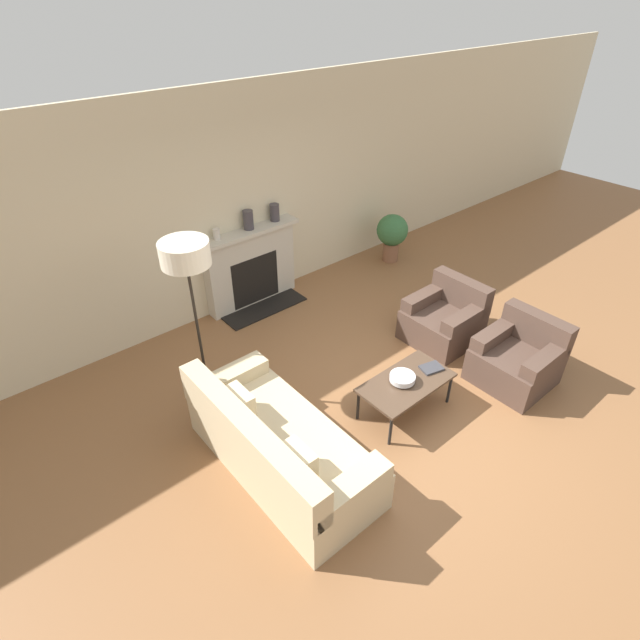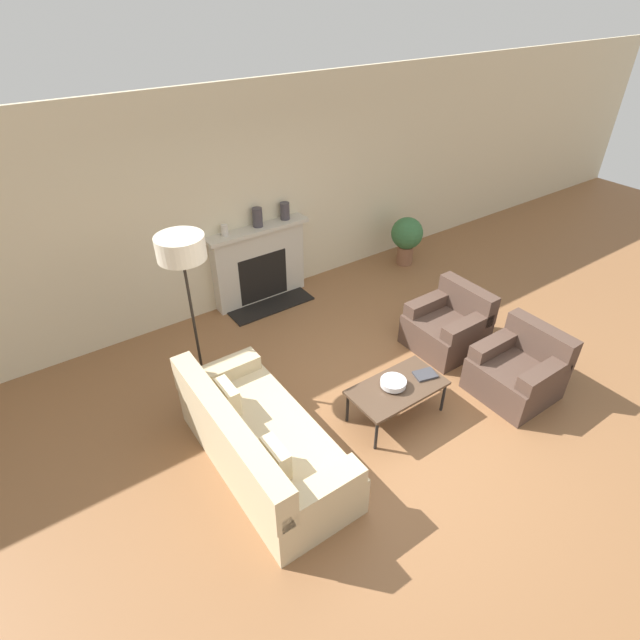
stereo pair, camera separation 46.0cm
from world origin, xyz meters
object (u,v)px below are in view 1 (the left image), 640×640
at_px(armchair_far, 445,319).
at_px(potted_plant, 392,233).
at_px(couch, 278,446).
at_px(book, 431,368).
at_px(bowl, 402,378).
at_px(mantel_vase_center_right, 275,212).
at_px(mantel_vase_left, 217,234).
at_px(armchair_near, 518,359).
at_px(floor_lamp, 187,266).
at_px(coffee_table, 406,384).
at_px(mantel_vase_center_left, 248,220).
at_px(fireplace, 251,268).

xyz_separation_m(armchair_far, potted_plant, (1.07, 1.92, 0.18)).
relative_size(couch, book, 7.54).
bearing_deg(potted_plant, bowl, -135.34).
bearing_deg(mantel_vase_center_right, mantel_vase_left, 180.00).
xyz_separation_m(bowl, potted_plant, (2.47, 2.44, 0.02)).
height_order(couch, armchair_far, couch).
distance_m(armchair_near, bowl, 1.50).
xyz_separation_m(book, floor_lamp, (-1.82, 1.65, 1.19)).
bearing_deg(bowl, mantel_vase_left, 98.18).
distance_m(coffee_table, mantel_vase_left, 3.03).
height_order(mantel_vase_center_left, mantel_vase_center_right, mantel_vase_center_left).
bearing_deg(mantel_vase_center_right, book, -92.10).
height_order(book, mantel_vase_center_left, mantel_vase_center_left).
relative_size(bowl, floor_lamp, 0.14).
height_order(coffee_table, mantel_vase_left, mantel_vase_left).
xyz_separation_m(fireplace, mantel_vase_center_left, (0.03, 0.01, 0.70)).
height_order(couch, mantel_vase_center_right, mantel_vase_center_right).
xyz_separation_m(couch, potted_plant, (3.92, 2.23, 0.17)).
bearing_deg(mantel_vase_center_left, armchair_near, -68.46).
distance_m(armchair_far, mantel_vase_left, 3.08).
bearing_deg(armchair_far, floor_lamp, -110.59).
bearing_deg(bowl, book, -9.66).
bearing_deg(mantel_vase_center_left, potted_plant, -9.69).
height_order(armchair_near, armchair_far, same).
relative_size(couch, mantel_vase_center_left, 7.78).
xyz_separation_m(armchair_near, book, (-1.01, 0.44, 0.13)).
distance_m(book, mantel_vase_center_left, 3.05).
bearing_deg(potted_plant, mantel_vase_left, 171.91).
relative_size(armchair_far, bowl, 3.04).
bearing_deg(mantel_vase_left, coffee_table, -81.12).
xyz_separation_m(book, mantel_vase_left, (-0.80, 2.92, 0.76)).
bearing_deg(potted_plant, fireplace, 170.76).
bearing_deg(couch, potted_plant, -60.39).
bearing_deg(armchair_near, floor_lamp, -126.59).
bearing_deg(potted_plant, armchair_far, -119.20).
xyz_separation_m(coffee_table, floor_lamp, (-1.46, 1.62, 1.24)).
distance_m(couch, armchair_far, 2.86).
height_order(couch, book, couch).
relative_size(coffee_table, potted_plant, 1.29).
bearing_deg(mantel_vase_left, armchair_far, -52.11).
relative_size(coffee_table, mantel_vase_center_left, 3.96).
relative_size(armchair_near, mantel_vase_center_left, 3.17).
xyz_separation_m(armchair_far, floor_lamp, (-2.83, 1.06, 1.32)).
bearing_deg(couch, fireplace, -29.62).
height_order(fireplace, mantel_vase_left, mantel_vase_left).
relative_size(armchair_far, potted_plant, 1.03).
bearing_deg(armchair_near, book, -113.70).
bearing_deg(fireplace, bowl, -90.93).
height_order(fireplace, book, fireplace).
xyz_separation_m(fireplace, bowl, (-0.05, -2.84, -0.08)).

